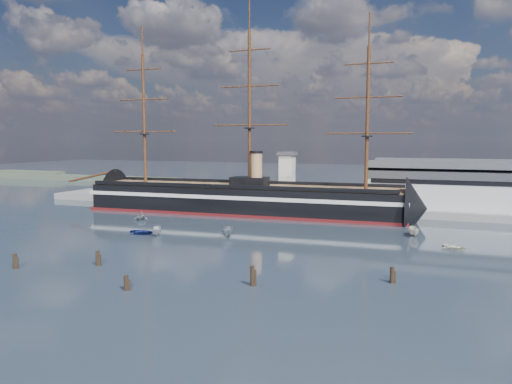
% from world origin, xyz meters
% --- Properties ---
extents(ground, '(600.00, 600.00, 0.00)m').
position_xyz_m(ground, '(0.00, 40.00, 0.00)').
color(ground, '#293541').
rests_on(ground, ground).
extents(quay, '(180.00, 18.00, 2.00)m').
position_xyz_m(quay, '(10.00, 76.00, 0.00)').
color(quay, slate).
rests_on(quay, ground).
extents(warehouse, '(63.00, 21.00, 11.60)m').
position_xyz_m(warehouse, '(58.00, 80.00, 7.98)').
color(warehouse, '#B7BABC').
rests_on(warehouse, ground).
extents(quay_tower, '(5.00, 5.00, 15.00)m').
position_xyz_m(quay_tower, '(3.00, 73.00, 9.75)').
color(quay_tower, silver).
rests_on(quay_tower, ground).
extents(shoreline, '(120.00, 10.00, 4.00)m').
position_xyz_m(shoreline, '(-139.23, 135.00, 1.45)').
color(shoreline, '#3F4C38').
rests_on(shoreline, ground).
extents(warship, '(113.22, 20.15, 53.94)m').
position_xyz_m(warship, '(-7.52, 60.00, 4.04)').
color(warship, black).
rests_on(warship, ground).
extents(motorboat_a, '(6.11, 4.68, 2.32)m').
position_xyz_m(motorboat_a, '(-10.61, 23.19, 0.00)').
color(motorboat_a, silver).
rests_on(motorboat_a, ground).
extents(motorboat_b, '(1.43, 3.41, 1.57)m').
position_xyz_m(motorboat_b, '(-14.45, 23.22, 0.00)').
color(motorboat_b, navy).
rests_on(motorboat_b, ground).
extents(motorboat_c, '(6.76, 3.74, 2.56)m').
position_xyz_m(motorboat_c, '(4.40, 27.07, 0.00)').
color(motorboat_c, gray).
rests_on(motorboat_c, ground).
extents(motorboat_d, '(7.17, 4.61, 2.43)m').
position_xyz_m(motorboat_d, '(-25.88, 39.80, 0.00)').
color(motorboat_d, gray).
rests_on(motorboat_d, ground).
extents(motorboat_e, '(2.37, 2.99, 1.31)m').
position_xyz_m(motorboat_e, '(49.30, 31.71, 0.00)').
color(motorboat_e, white).
rests_on(motorboat_e, ground).
extents(motorboat_f, '(6.54, 3.39, 2.49)m').
position_xyz_m(motorboat_f, '(41.35, 42.29, 0.00)').
color(motorboat_f, beige).
rests_on(motorboat_f, ground).
extents(piling_near_left, '(0.64, 0.64, 3.16)m').
position_xyz_m(piling_near_left, '(-16.76, -9.00, 0.00)').
color(piling_near_left, black).
rests_on(piling_near_left, ground).
extents(piling_near_mid, '(0.64, 0.64, 2.80)m').
position_xyz_m(piling_near_mid, '(6.89, -12.21, 0.00)').
color(piling_near_mid, black).
rests_on(piling_near_mid, ground).
extents(piling_near_right, '(0.64, 0.64, 3.61)m').
position_xyz_m(piling_near_right, '(22.36, -3.97, 0.00)').
color(piling_near_right, black).
rests_on(piling_near_right, ground).
extents(piling_far_right, '(0.64, 0.64, 3.10)m').
position_xyz_m(piling_far_right, '(40.71, 4.60, 0.00)').
color(piling_far_right, black).
rests_on(piling_far_right, ground).
extents(piling_extra, '(0.64, 0.64, 3.19)m').
position_xyz_m(piling_extra, '(-5.65, -2.53, 0.00)').
color(piling_extra, black).
rests_on(piling_extra, ground).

